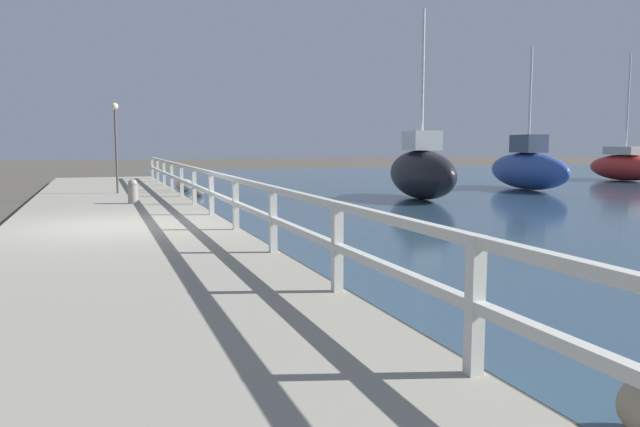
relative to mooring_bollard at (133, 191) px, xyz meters
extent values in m
plane|color=#4C473D|center=(-0.51, -4.42, -0.55)|extent=(120.00, 120.00, 0.00)
cube|color=gray|center=(-0.51, -4.42, -0.43)|extent=(4.14, 36.00, 0.24)
cube|color=beige|center=(1.46, -13.15, 0.15)|extent=(0.10, 0.10, 0.94)
cube|color=beige|center=(1.46, -10.65, 0.15)|extent=(0.10, 0.10, 0.94)
cube|color=beige|center=(1.46, -8.16, 0.15)|extent=(0.10, 0.10, 0.94)
cube|color=beige|center=(1.46, -5.67, 0.15)|extent=(0.10, 0.10, 0.94)
cube|color=beige|center=(1.46, -3.18, 0.15)|extent=(0.10, 0.10, 0.94)
cube|color=beige|center=(1.46, -0.69, 0.15)|extent=(0.10, 0.10, 0.94)
cube|color=beige|center=(1.46, 1.81, 0.15)|extent=(0.10, 0.10, 0.94)
cube|color=beige|center=(1.46, 4.30, 0.15)|extent=(0.10, 0.10, 0.94)
cube|color=beige|center=(1.46, 6.79, 0.15)|extent=(0.10, 0.10, 0.94)
cube|color=beige|center=(1.46, 9.28, 0.15)|extent=(0.10, 0.10, 0.94)
cube|color=beige|center=(1.46, 11.78, 0.15)|extent=(0.10, 0.10, 0.94)
cube|color=beige|center=(1.46, -4.42, 0.58)|extent=(0.09, 32.50, 0.08)
cube|color=beige|center=(1.46, -4.42, 0.15)|extent=(0.09, 32.50, 0.08)
ellipsoid|color=slate|center=(2.33, 4.39, -0.41)|extent=(0.37, 0.33, 0.28)
ellipsoid|color=gray|center=(2.19, 6.82, -0.32)|extent=(0.62, 0.56, 0.47)
cylinder|color=gray|center=(0.00, 0.00, -0.08)|extent=(0.26, 0.26, 0.47)
sphere|color=gray|center=(0.00, 0.00, 0.20)|extent=(0.23, 0.23, 0.23)
cylinder|color=#514C47|center=(-0.26, 3.62, 0.96)|extent=(0.07, 0.07, 2.55)
sphere|color=beige|center=(-0.26, 3.62, 2.34)|extent=(0.21, 0.21, 0.21)
ellipsoid|color=black|center=(8.88, 1.03, 0.23)|extent=(1.78, 4.60, 1.55)
cube|color=silver|center=(8.88, 1.03, 1.31)|extent=(1.03, 1.31, 0.61)
cylinder|color=silver|center=(8.88, 1.03, 3.18)|extent=(0.09, 0.09, 4.36)
ellipsoid|color=red|center=(22.92, 6.59, 0.07)|extent=(1.65, 4.30, 1.23)
cube|color=beige|center=(22.92, 6.59, 0.88)|extent=(1.12, 1.80, 0.39)
cylinder|color=silver|center=(22.92, 6.59, 3.06)|extent=(0.09, 0.09, 4.75)
ellipsoid|color=#2D4C9E|center=(14.75, 3.31, 0.16)|extent=(1.82, 5.30, 1.41)
cube|color=#4C566B|center=(14.75, 3.31, 1.21)|extent=(1.00, 1.49, 0.68)
cylinder|color=silver|center=(14.75, 3.31, 2.86)|extent=(0.09, 0.09, 3.98)
camera|label=1|loc=(-0.85, -16.57, 1.21)|focal=35.00mm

